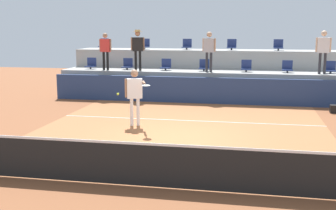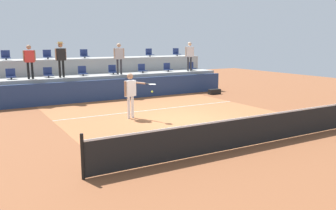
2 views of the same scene
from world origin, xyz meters
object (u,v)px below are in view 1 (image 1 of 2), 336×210
object	(u,v)px
stadium_chair_lower_mid_right	(246,67)
tennis_player	(135,91)
spectator_with_hat	(138,45)
stadium_chair_upper_far_left	(104,45)
tennis_ball	(118,94)
stadium_chair_lower_left	(127,65)
stadium_chair_lower_far_left	(91,64)
stadium_chair_upper_far_right	(325,46)
stadium_chair_lower_mid_left	(166,65)
spectator_in_grey	(323,48)
spectator_leaning_on_rail	(105,48)
stadium_chair_lower_far_right	(330,68)
spectator_in_white	(209,48)
stadium_chair_upper_mid_left	(187,45)
stadium_chair_lower_center	(204,66)
stadium_chair_upper_right	(278,46)
stadium_chair_upper_left	(145,45)
stadium_chair_upper_mid_right	(232,45)
stadium_chair_lower_right	(287,68)

from	to	relation	value
stadium_chair_lower_mid_right	tennis_player	size ratio (longest dim) A/B	0.28
stadium_chair_lower_mid_right	spectator_with_hat	distance (m)	4.90
spectator_with_hat	stadium_chair_upper_far_left	bearing A→B (deg)	137.16
tennis_ball	stadium_chair_lower_left	bearing A→B (deg)	104.43
stadium_chair_lower_far_left	stadium_chair_upper_far_right	size ratio (longest dim) A/B	1.00
stadium_chair_lower_mid_left	spectator_in_grey	xyz separation A→B (m)	(6.69, -0.38, 0.88)
stadium_chair_upper_far_right	spectator_leaning_on_rail	size ratio (longest dim) A/B	0.31
stadium_chair_lower_left	spectator_in_grey	xyz separation A→B (m)	(8.50, -0.38, 0.88)
stadium_chair_lower_far_right	spectator_in_grey	distance (m)	1.04
spectator_in_white	tennis_ball	xyz separation A→B (m)	(-1.80, -7.36, -0.98)
stadium_chair_upper_mid_left	spectator_in_white	size ratio (longest dim) A/B	0.30
stadium_chair_lower_center	stadium_chair_upper_right	distance (m)	3.83
stadium_chair_lower_far_left	stadium_chair_lower_left	distance (m)	1.77
stadium_chair_lower_far_left	stadium_chair_lower_far_right	xyz separation A→B (m)	(10.66, 0.00, 0.00)
stadium_chair_lower_center	tennis_ball	distance (m)	7.90
stadium_chair_lower_far_right	stadium_chair_upper_mid_left	world-z (taller)	stadium_chair_upper_mid_left
spectator_with_hat	stadium_chair_upper_left	bearing A→B (deg)	95.77
stadium_chair_lower_center	tennis_player	xyz separation A→B (m)	(-1.56, -5.93, -0.33)
stadium_chair_lower_left	stadium_chair_upper_far_left	world-z (taller)	stadium_chair_upper_far_left
stadium_chair_upper_left	stadium_chair_upper_mid_left	size ratio (longest dim) A/B	1.00
stadium_chair_lower_far_right	tennis_ball	bearing A→B (deg)	-131.71
stadium_chair_upper_mid_right	spectator_in_white	world-z (taller)	spectator_in_white
stadium_chair_upper_far_left	stadium_chair_upper_far_right	size ratio (longest dim) A/B	1.00
stadium_chair_lower_far_right	tennis_player	world-z (taller)	tennis_player
stadium_chair_lower_far_left	stadium_chair_upper_right	world-z (taller)	stadium_chair_upper_right
spectator_in_grey	spectator_with_hat	bearing A→B (deg)	180.00
tennis_ball	stadium_chair_upper_mid_left	bearing A→B (deg)	87.02
spectator_with_hat	stadium_chair_upper_far_right	bearing A→B (deg)	14.77
stadium_chair_lower_mid_left	stadium_chair_lower_far_left	bearing A→B (deg)	180.00
stadium_chair_upper_left	stadium_chair_upper_right	world-z (taller)	same
stadium_chair_lower_mid_right	spectator_in_white	bearing A→B (deg)	-166.56
stadium_chair_upper_far_right	stadium_chair_upper_mid_right	bearing A→B (deg)	180.00
stadium_chair_lower_mid_left	tennis_player	bearing A→B (deg)	-88.30
stadium_chair_lower_far_right	tennis_player	distance (m)	9.11
stadium_chair_upper_mid_right	stadium_chair_upper_right	size ratio (longest dim) A/B	1.00
stadium_chair_upper_left	stadium_chair_upper_mid_left	distance (m)	2.11
stadium_chair_lower_mid_right	stadium_chair_upper_far_right	xyz separation A→B (m)	(3.49, 1.80, 0.85)
stadium_chair_lower_right	stadium_chair_lower_far_right	distance (m)	1.76
stadium_chair_lower_mid_right	tennis_ball	size ratio (longest dim) A/B	7.65
stadium_chair_lower_far_right	spectator_leaning_on_rail	xyz separation A→B (m)	(-9.81, -0.38, 0.79)
stadium_chair_lower_far_right	stadium_chair_lower_far_left	bearing A→B (deg)	180.00
tennis_ball	stadium_chair_upper_far_left	bearing A→B (deg)	111.43
spectator_leaning_on_rail	spectator_in_grey	xyz separation A→B (m)	(9.41, 0.00, 0.09)
tennis_player	tennis_ball	distance (m)	1.82
stadium_chair_upper_right	tennis_player	size ratio (longest dim) A/B	0.28
spectator_in_white	tennis_ball	distance (m)	7.64
spectator_leaning_on_rail	spectator_in_white	bearing A→B (deg)	-0.00
stadium_chair_lower_right	stadium_chair_upper_far_left	xyz separation A→B (m)	(-8.89, 1.80, 0.85)
stadium_chair_lower_far_left	spectator_in_white	xyz separation A→B (m)	(5.56, -0.38, 0.83)
stadium_chair_lower_left	tennis_player	distance (m)	6.26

